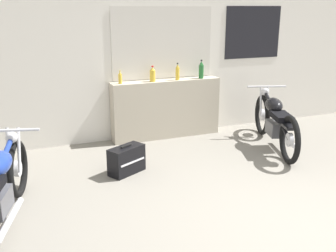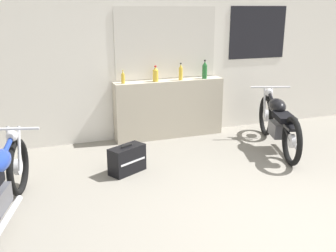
{
  "view_description": "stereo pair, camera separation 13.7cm",
  "coord_description": "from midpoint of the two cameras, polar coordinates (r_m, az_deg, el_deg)",
  "views": [
    {
      "loc": [
        -2.56,
        -2.62,
        2.1
      ],
      "look_at": [
        -0.87,
        1.68,
        0.7
      ],
      "focal_mm": 42.0,
      "sensor_mm": 36.0,
      "label": 1
    },
    {
      "loc": [
        -2.43,
        -2.67,
        2.1
      ],
      "look_at": [
        -0.87,
        1.68,
        0.7
      ],
      "focal_mm": 42.0,
      "sensor_mm": 36.0,
      "label": 2
    }
  ],
  "objects": [
    {
      "name": "bottle_leftmost",
      "position": [
        6.17,
        -7.6,
        6.94
      ],
      "size": [
        0.06,
        0.06,
        0.21
      ],
      "color": "gold",
      "rests_on": "sill_counter"
    },
    {
      "name": "wall_back",
      "position": [
        6.64,
        0.79,
        10.84
      ],
      "size": [
        10.0,
        0.07,
        2.8
      ],
      "color": "silver",
      "rests_on": "ground_plane"
    },
    {
      "name": "bottle_left_center",
      "position": [
        6.31,
        -2.89,
        7.46
      ],
      "size": [
        0.09,
        0.09,
        0.25
      ],
      "color": "gold",
      "rests_on": "sill_counter"
    },
    {
      "name": "motorcycle_black",
      "position": [
        6.24,
        14.67,
        0.69
      ],
      "size": [
        0.83,
        1.93,
        0.87
      ],
      "color": "black",
      "rests_on": "ground_plane"
    },
    {
      "name": "sill_counter",
      "position": [
        6.54,
        -0.87,
        2.51
      ],
      "size": [
        1.84,
        0.28,
        0.96
      ],
      "color": "#B7AD99",
      "rests_on": "ground_plane"
    },
    {
      "name": "hard_case_black",
      "position": [
        5.2,
        -6.79,
        -4.92
      ],
      "size": [
        0.54,
        0.43,
        0.39
      ],
      "color": "black",
      "rests_on": "ground_plane"
    },
    {
      "name": "bottle_right_center",
      "position": [
        6.6,
        4.25,
        8.09
      ],
      "size": [
        0.08,
        0.08,
        0.31
      ],
      "color": "#23662D",
      "rests_on": "sill_counter"
    },
    {
      "name": "bottle_center",
      "position": [
        6.44,
        0.78,
        7.79
      ],
      "size": [
        0.06,
        0.06,
        0.28
      ],
      "color": "gold",
      "rests_on": "sill_counter"
    },
    {
      "name": "ground_plane",
      "position": [
        4.2,
        19.42,
        -14.2
      ],
      "size": [
        24.0,
        24.0,
        0.0
      ],
      "primitive_type": "plane",
      "color": "gray"
    }
  ]
}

